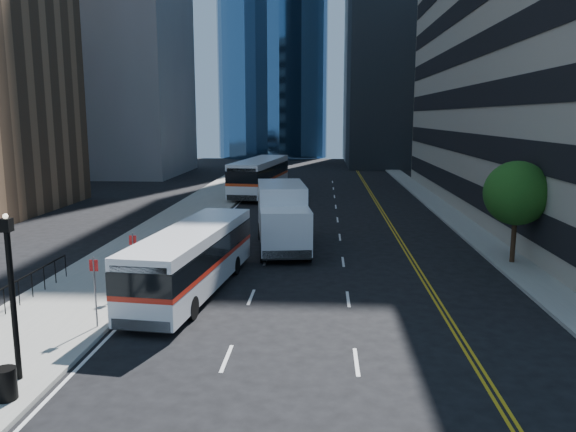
% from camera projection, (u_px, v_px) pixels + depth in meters
% --- Properties ---
extents(ground, '(160.00, 160.00, 0.00)m').
position_uv_depth(ground, '(337.00, 316.00, 21.07)').
color(ground, black).
rests_on(ground, ground).
extents(sidewalk_west, '(5.00, 90.00, 0.15)m').
position_uv_depth(sidewalk_west, '(202.00, 206.00, 46.27)').
color(sidewalk_west, gray).
rests_on(sidewalk_west, ground).
extents(sidewalk_east, '(2.00, 90.00, 0.15)m').
position_uv_depth(sidewalk_east, '(442.00, 209.00, 45.06)').
color(sidewalk_east, gray).
rests_on(sidewalk_east, ground).
extents(midrise_west, '(18.00, 18.00, 35.00)m').
position_uv_depth(midrise_west, '(107.00, 35.00, 70.84)').
color(midrise_west, gray).
rests_on(midrise_west, ground).
extents(street_tree, '(3.20, 3.20, 5.10)m').
position_uv_depth(street_tree, '(517.00, 193.00, 27.74)').
color(street_tree, '#332114').
rests_on(street_tree, sidewalk_east).
extents(lamp_post, '(0.28, 0.28, 4.56)m').
position_uv_depth(lamp_post, '(12.00, 290.00, 15.25)').
color(lamp_post, black).
rests_on(lamp_post, sidewalk_west).
extents(bus_front, '(3.49, 10.87, 2.75)m').
position_uv_depth(bus_front, '(193.00, 258.00, 23.71)').
color(bus_front, white).
rests_on(bus_front, ground).
extents(bus_rear, '(4.52, 13.35, 3.38)m').
position_uv_depth(bus_rear, '(260.00, 175.00, 53.52)').
color(bus_rear, white).
rests_on(bus_rear, ground).
extents(box_truck, '(3.55, 7.80, 3.60)m').
position_uv_depth(box_truck, '(282.00, 216.00, 31.46)').
color(box_truck, white).
rests_on(box_truck, ground).
extents(trash_can, '(0.73, 0.73, 0.84)m').
position_uv_depth(trash_can, '(6.00, 384.00, 14.49)').
color(trash_can, black).
rests_on(trash_can, sidewalk_west).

